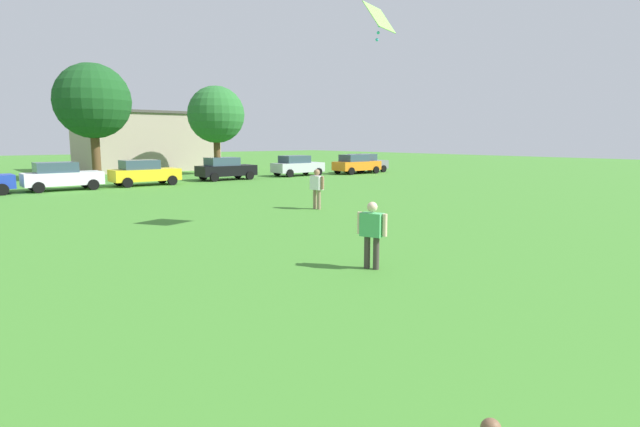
# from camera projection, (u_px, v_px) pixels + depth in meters

# --- Properties ---
(ground_plane) EXTENTS (160.00, 160.00, 0.00)m
(ground_plane) POSITION_uv_depth(u_px,v_px,m) (11.00, 204.00, 24.07)
(ground_plane) COLOR #42842D
(adult_bystander) EXTENTS (0.46, 0.72, 1.60)m
(adult_bystander) POSITION_uv_depth(u_px,v_px,m) (372.00, 229.00, 11.90)
(adult_bystander) COLOR #3F3833
(adult_bystander) RESTS_ON ground
(bystander_near_trees) EXTENTS (0.38, 0.83, 1.74)m
(bystander_near_trees) POSITION_uv_depth(u_px,v_px,m) (317.00, 186.00, 22.08)
(bystander_near_trees) COLOR #8C7259
(bystander_near_trees) RESTS_ON ground
(kite) EXTENTS (1.44, 1.01, 1.16)m
(kite) POSITION_uv_depth(u_px,v_px,m) (379.00, 19.00, 16.14)
(kite) COLOR #8CD859
(parked_car_white_2) EXTENTS (4.30, 2.02, 1.68)m
(parked_car_white_2) POSITION_uv_depth(u_px,v_px,m) (61.00, 176.00, 30.10)
(parked_car_white_2) COLOR white
(parked_car_white_2) RESTS_ON ground
(parked_car_yellow_3) EXTENTS (4.30, 2.02, 1.68)m
(parked_car_yellow_3) POSITION_uv_depth(u_px,v_px,m) (144.00, 172.00, 33.24)
(parked_car_yellow_3) COLOR yellow
(parked_car_yellow_3) RESTS_ON ground
(parked_car_black_4) EXTENTS (4.30, 2.02, 1.68)m
(parked_car_black_4) POSITION_uv_depth(u_px,v_px,m) (225.00, 168.00, 37.71)
(parked_car_black_4) COLOR black
(parked_car_black_4) RESTS_ON ground
(parked_car_silver_5) EXTENTS (4.30, 2.02, 1.68)m
(parked_car_silver_5) POSITION_uv_depth(u_px,v_px,m) (297.00, 166.00, 41.86)
(parked_car_silver_5) COLOR silver
(parked_car_silver_5) RESTS_ON ground
(parked_car_orange_6) EXTENTS (4.30, 2.02, 1.68)m
(parked_car_orange_6) POSITION_uv_depth(u_px,v_px,m) (356.00, 164.00, 44.48)
(parked_car_orange_6) COLOR orange
(parked_car_orange_6) RESTS_ON ground
(parked_car_gray_7) EXTENTS (4.30, 2.02, 1.68)m
(parked_car_gray_7) POSITION_uv_depth(u_px,v_px,m) (364.00, 163.00, 46.18)
(parked_car_gray_7) COLOR slate
(parked_car_gray_7) RESTS_ON ground
(tree_right) EXTENTS (5.49, 5.49, 8.55)m
(tree_right) POSITION_uv_depth(u_px,v_px,m) (93.00, 101.00, 37.27)
(tree_right) COLOR brown
(tree_right) RESTS_ON ground
(tree_far_right) EXTENTS (4.81, 4.81, 7.49)m
(tree_far_right) POSITION_uv_depth(u_px,v_px,m) (216.00, 115.00, 43.06)
(tree_far_right) COLOR brown
(tree_far_right) RESTS_ON ground
(house_left) EXTENTS (12.45, 8.55, 5.60)m
(house_left) POSITION_uv_depth(u_px,v_px,m) (146.00, 141.00, 49.67)
(house_left) COLOR tan
(house_left) RESTS_ON ground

